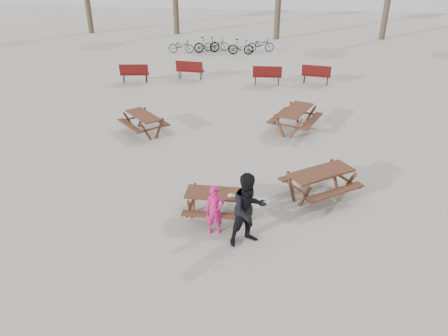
# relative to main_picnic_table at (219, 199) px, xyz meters

# --- Properties ---
(ground) EXTENTS (80.00, 80.00, 0.00)m
(ground) POSITION_rel_main_picnic_table_xyz_m (0.00, 0.00, -0.59)
(ground) COLOR gray
(ground) RESTS_ON ground
(main_picnic_table) EXTENTS (1.80, 1.45, 0.78)m
(main_picnic_table) POSITION_rel_main_picnic_table_xyz_m (0.00, 0.00, 0.00)
(main_picnic_table) COLOR #3D2116
(main_picnic_table) RESTS_ON ground
(food_tray) EXTENTS (0.18, 0.11, 0.03)m
(food_tray) POSITION_rel_main_picnic_table_xyz_m (0.35, -0.14, 0.21)
(food_tray) COLOR white
(food_tray) RESTS_ON main_picnic_table
(bread_roll) EXTENTS (0.14, 0.06, 0.05)m
(bread_roll) POSITION_rel_main_picnic_table_xyz_m (0.35, -0.14, 0.25)
(bread_roll) COLOR tan
(bread_roll) RESTS_ON food_tray
(soda_bottle) EXTENTS (0.07, 0.07, 0.17)m
(soda_bottle) POSITION_rel_main_picnic_table_xyz_m (-0.19, -0.08, 0.26)
(soda_bottle) COLOR silver
(soda_bottle) RESTS_ON main_picnic_table
(child) EXTENTS (0.54, 0.40, 1.33)m
(child) POSITION_rel_main_picnic_table_xyz_m (-0.02, -0.70, 0.08)
(child) COLOR #C6186A
(child) RESTS_ON ground
(adult) EXTENTS (1.19, 1.11, 1.94)m
(adult) POSITION_rel_main_picnic_table_xyz_m (0.86, -1.03, 0.38)
(adult) COLOR black
(adult) RESTS_ON ground
(picnic_table_east) EXTENTS (2.50, 2.41, 0.84)m
(picnic_table_east) POSITION_rel_main_picnic_table_xyz_m (2.79, 1.45, -0.17)
(picnic_table_east) COLOR #3D2116
(picnic_table_east) RESTS_ON ground
(picnic_table_north) EXTENTS (2.24, 2.25, 0.76)m
(picnic_table_north) POSITION_rel_main_picnic_table_xyz_m (-3.75, 5.47, -0.21)
(picnic_table_north) COLOR #3D2116
(picnic_table_north) RESTS_ON ground
(picnic_table_far) EXTENTS (2.24, 2.46, 0.87)m
(picnic_table_far) POSITION_rel_main_picnic_table_xyz_m (2.14, 6.51, -0.15)
(picnic_table_far) COLOR #3D2116
(picnic_table_far) RESTS_ON ground
(park_bench_row) EXTENTS (11.13, 1.71, 1.03)m
(park_bench_row) POSITION_rel_main_picnic_table_xyz_m (-1.37, 12.65, -0.07)
(park_bench_row) COLOR #5D1312
(park_bench_row) RESTS_ON ground
(bicycle_row) EXTENTS (7.03, 1.75, 1.05)m
(bicycle_row) POSITION_rel_main_picnic_table_xyz_m (-2.51, 19.53, -0.11)
(bicycle_row) COLOR black
(bicycle_row) RESTS_ON ground
(fallen_leaves) EXTENTS (11.00, 11.00, 0.01)m
(fallen_leaves) POSITION_rel_main_picnic_table_xyz_m (0.50, 2.50, -0.58)
(fallen_leaves) COLOR gold
(fallen_leaves) RESTS_ON ground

